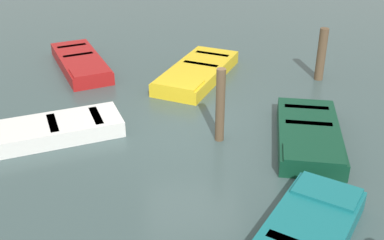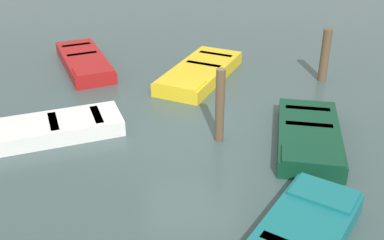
% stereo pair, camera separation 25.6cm
% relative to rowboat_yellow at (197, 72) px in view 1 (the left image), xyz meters
% --- Properties ---
extents(ground_plane, '(80.00, 80.00, 0.00)m').
position_rel_rowboat_yellow_xyz_m(ground_plane, '(3.46, -0.46, -0.22)').
color(ground_plane, '#384C4C').
extents(rowboat_yellow, '(3.98, 3.07, 0.46)m').
position_rel_rowboat_yellow_xyz_m(rowboat_yellow, '(0.00, 0.00, 0.00)').
color(rowboat_yellow, gold).
rests_on(rowboat_yellow, ground_plane).
extents(rowboat_white, '(2.34, 4.09, 0.46)m').
position_rel_rowboat_yellow_xyz_m(rowboat_white, '(3.49, -4.19, -0.00)').
color(rowboat_white, silver).
rests_on(rowboat_white, ground_plane).
extents(rowboat_red, '(3.87, 2.42, 0.46)m').
position_rel_rowboat_yellow_xyz_m(rowboat_red, '(-1.20, -3.75, 0.00)').
color(rowboat_red, maroon).
rests_on(rowboat_red, ground_plane).
extents(rowboat_dark_green, '(3.52, 2.17, 0.46)m').
position_rel_rowboat_yellow_xyz_m(rowboat_dark_green, '(4.23, 2.30, 0.00)').
color(rowboat_dark_green, '#0C3823').
rests_on(rowboat_dark_green, ground_plane).
extents(mooring_piling_mid_left, '(0.22, 0.22, 1.86)m').
position_rel_rowboat_yellow_xyz_m(mooring_piling_mid_left, '(3.88, 0.17, 0.71)').
color(mooring_piling_mid_left, brown).
rests_on(mooring_piling_mid_left, ground_plane).
extents(mooring_piling_near_left, '(0.27, 0.27, 1.65)m').
position_rel_rowboat_yellow_xyz_m(mooring_piling_near_left, '(0.37, 3.83, 0.61)').
color(mooring_piling_near_left, brown).
rests_on(mooring_piling_near_left, ground_plane).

